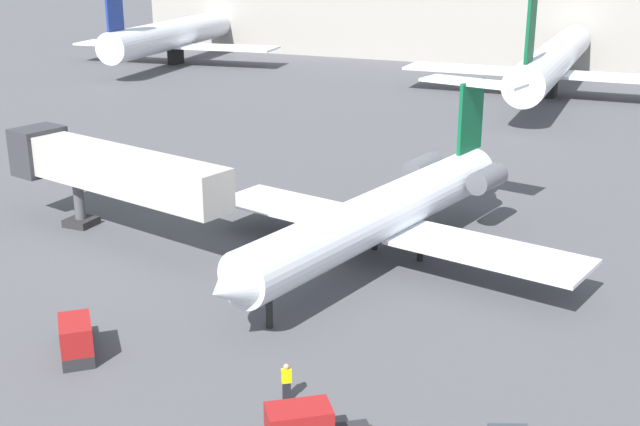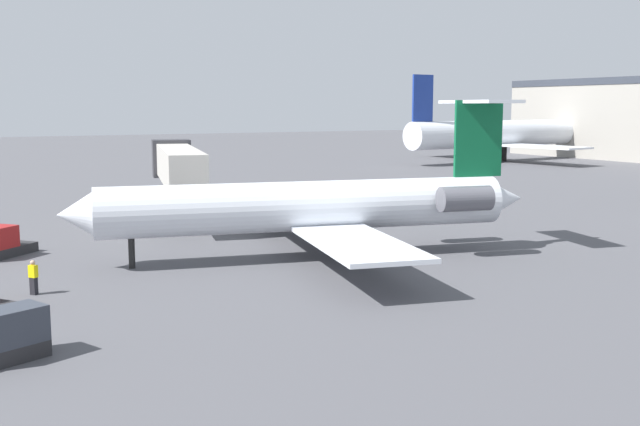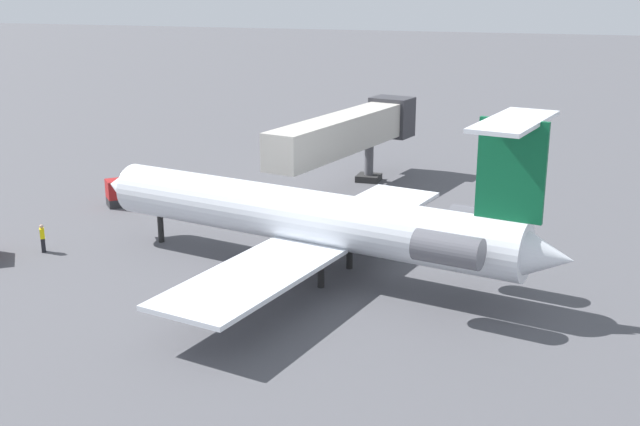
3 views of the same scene
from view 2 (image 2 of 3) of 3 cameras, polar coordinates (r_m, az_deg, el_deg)
name	(u,v)px [view 2 (image 2 of 3)]	position (r m, az deg, el deg)	size (l,w,h in m)	color
ground_plane	(300,250)	(48.31, -1.53, -2.79)	(400.00, 400.00, 0.10)	#4C4C51
regional_jet	(319,205)	(45.08, -0.09, 0.62)	(24.17, 28.30, 9.39)	silver
jet_bridge	(177,165)	(60.46, -10.67, 3.58)	(18.34, 7.04, 6.15)	#B7B2A8
ground_crew_marshaller	(33,277)	(39.12, -20.74, -4.54)	(0.48, 0.45, 1.69)	black
baggage_tug_lead	(1,340)	(29.40, -22.86, -8.77)	(2.84, 4.23, 1.90)	#262628
baggage_tug_trailing	(1,244)	(49.36, -22.87, -2.15)	(3.73, 3.90, 1.90)	#262628
parked_airliner_west_end	(498,134)	(128.72, 13.21, 5.78)	(32.63, 38.48, 13.73)	silver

